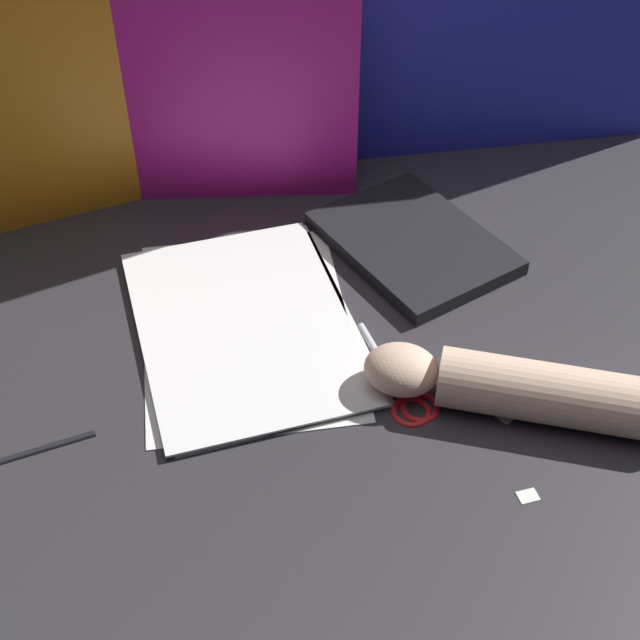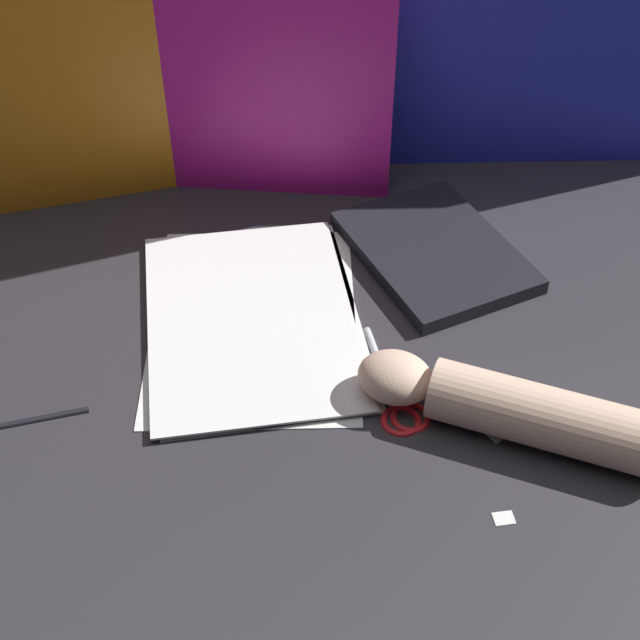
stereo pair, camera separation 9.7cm
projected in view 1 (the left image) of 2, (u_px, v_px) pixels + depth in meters
ground_plane at (297, 372)px, 0.99m from camera, size 6.00×6.00×0.00m
backdrop_panel_center at (211, 18)px, 1.12m from camera, size 0.77×0.17×0.47m
backdrop_panel_right at (448, 3)px, 1.18m from camera, size 0.71×0.06×0.45m
paper_stack at (246, 325)px, 1.04m from camera, size 0.27×0.36×0.01m
book_closed at (413, 243)px, 1.15m from camera, size 0.25×0.29×0.02m
scissors at (397, 388)px, 0.97m from camera, size 0.11×0.17×0.01m
hand_forearm at (521, 389)px, 0.93m from camera, size 0.32×0.20×0.06m
paper_scrap_near at (528, 496)px, 0.87m from camera, size 0.02×0.02×0.00m
paper_scrap_mid at (503, 416)px, 0.95m from camera, size 0.02×0.02×0.00m
pen at (36, 449)px, 0.91m from camera, size 0.12×0.03×0.01m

